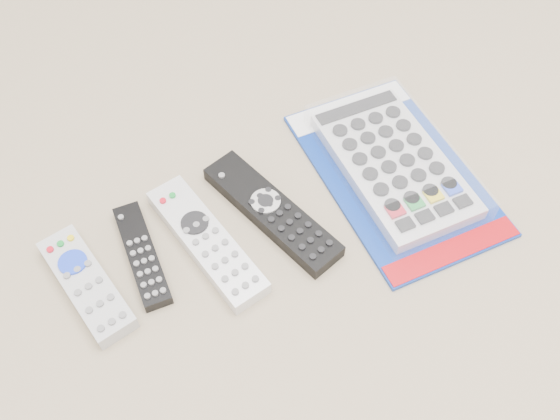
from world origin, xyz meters
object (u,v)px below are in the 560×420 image
remote_slim_black (142,255)px  remote_silver_dvd (207,241)px  remote_small_grey (87,284)px  jumbo_remote_packaged (394,163)px  remote_large_black (272,212)px

remote_slim_black → remote_silver_dvd: size_ratio=0.75×
remote_small_grey → remote_slim_black: remote_small_grey is taller
remote_small_grey → remote_silver_dvd: 0.16m
remote_slim_black → jumbo_remote_packaged: 0.37m
remote_slim_black → remote_silver_dvd: bearing=-9.9°
remote_small_grey → remote_silver_dvd: size_ratio=0.80×
remote_silver_dvd → jumbo_remote_packaged: bearing=-10.8°
remote_silver_dvd → remote_large_black: bearing=-7.6°
remote_small_grey → jumbo_remote_packaged: size_ratio=0.50×
remote_small_grey → remote_large_black: bearing=-11.5°
remote_small_grey → remote_silver_dvd: (0.16, -0.02, -0.00)m
remote_large_black → remote_slim_black: bearing=158.8°
remote_small_grey → remote_slim_black: 0.08m
remote_slim_black → jumbo_remote_packaged: bearing=0.1°
remote_silver_dvd → remote_large_black: 0.10m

